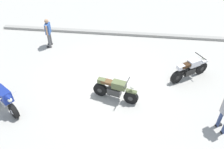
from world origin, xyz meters
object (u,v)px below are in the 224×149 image
object	(u,v)px
person_in_blue_shirt	(48,31)
motorcycle_olive_vintage	(115,90)
motorcycle_blue_sportbike	(4,97)
motorcycle_silver_cruiser	(190,69)

from	to	relation	value
person_in_blue_shirt	motorcycle_olive_vintage	bearing A→B (deg)	130.05
motorcycle_blue_sportbike	person_in_blue_shirt	xyz separation A→B (m)	(0.27, 4.78, 0.31)
motorcycle_blue_sportbike	motorcycle_olive_vintage	bearing A→B (deg)	51.52
motorcycle_olive_vintage	person_in_blue_shirt	world-z (taller)	person_in_blue_shirt
person_in_blue_shirt	motorcycle_silver_cruiser	bearing A→B (deg)	157.72
motorcycle_silver_cruiser	motorcycle_blue_sportbike	world-z (taller)	motorcycle_blue_sportbike
motorcycle_blue_sportbike	motorcycle_silver_cruiser	bearing A→B (deg)	58.36
motorcycle_blue_sportbike	person_in_blue_shirt	size ratio (longest dim) A/B	1.03
motorcycle_blue_sportbike	person_in_blue_shirt	bearing A→B (deg)	124.79
motorcycle_olive_vintage	motorcycle_blue_sportbike	xyz separation A→B (m)	(-4.28, -1.02, 0.11)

